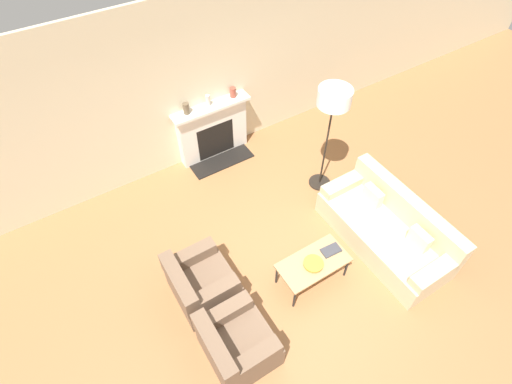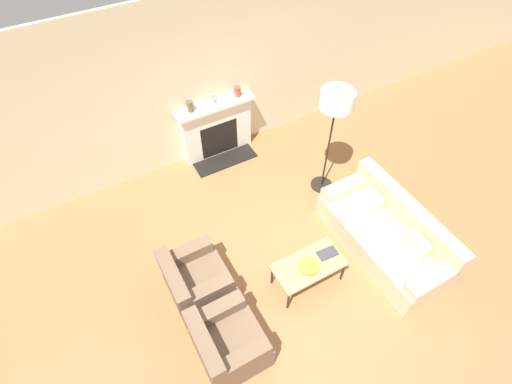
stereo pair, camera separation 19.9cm
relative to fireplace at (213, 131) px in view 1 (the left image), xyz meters
name	(u,v)px [view 1 (the left image)]	position (x,y,z in m)	size (l,w,h in m)	color
ground_plane	(305,281)	(-0.17, -3.02, -0.52)	(18.00, 18.00, 0.00)	#99663D
wall_back	(195,85)	(-0.17, 0.14, 0.93)	(18.00, 0.06, 2.90)	beige
fireplace	(213,131)	(0.00, 0.00, 0.00)	(1.39, 0.59, 1.08)	silver
couch	(387,229)	(1.27, -3.08, -0.23)	(0.92, 2.06, 0.81)	#CCB78E
armchair_near	(236,344)	(-1.49, -3.38, -0.22)	(0.79, 0.83, 0.76)	brown
armchair_far	(201,284)	(-1.49, -2.44, -0.22)	(0.79, 0.83, 0.76)	brown
coffee_table	(313,264)	(-0.08, -3.03, -0.12)	(0.98, 0.50, 0.44)	tan
bowl	(313,264)	(-0.10, -3.06, -0.05)	(0.27, 0.27, 0.05)	#BC8E2D
book	(331,250)	(0.24, -3.01, -0.07)	(0.28, 0.18, 0.02)	#38383D
floor_lamp	(333,104)	(1.18, -1.63, 1.13)	(0.49, 0.49, 1.91)	black
mantel_vase_left	(186,108)	(-0.42, 0.01, 0.65)	(0.10, 0.10, 0.19)	brown
mantel_vase_center_left	(208,100)	(-0.03, 0.01, 0.65)	(0.08, 0.08, 0.20)	beige
mantel_vase_center_right	(233,92)	(0.44, 0.01, 0.64)	(0.11, 0.11, 0.17)	brown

